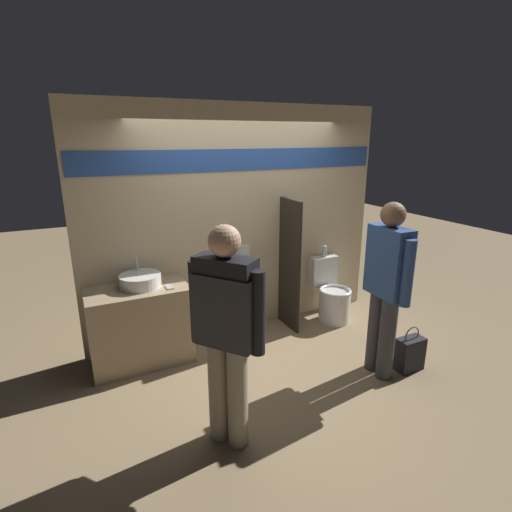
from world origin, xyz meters
The scene contains 11 objects.
ground_plane centered at (0.00, 0.00, 0.00)m, with size 16.00×16.00×0.00m, color #997F5B.
display_wall centered at (0.00, 0.60, 1.36)m, with size 3.72×0.07×2.70m.
sink_counter centered at (-1.30, 0.30, 0.42)m, with size 1.03×0.54×0.84m.
sink_basin centered at (-1.25, 0.35, 0.90)m, with size 0.43×0.43×0.27m.
cell_phone centered at (-0.99, 0.19, 0.84)m, with size 0.07×0.14×0.01m.
divider_near_counter centered at (0.54, 0.34, 0.81)m, with size 0.03×0.47×1.63m.
urinal_near_counter centered at (-0.07, 0.44, 0.74)m, with size 0.37×0.27×1.13m.
toilet centered at (1.15, 0.26, 0.32)m, with size 0.42×0.58×0.96m.
person_in_vest centered at (-0.91, -1.19, 1.02)m, with size 0.46×0.51×1.76m.
person_with_lanyard centered at (0.82, -0.99, 0.97)m, with size 0.23×0.62×1.76m.
shopping_bag centered at (1.15, -1.08, 0.18)m, with size 0.29×0.16×0.49m.
Camera 1 is at (-1.89, -3.65, 2.33)m, focal length 28.00 mm.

